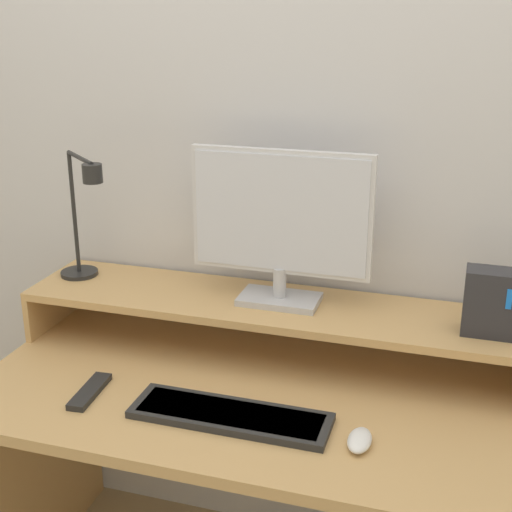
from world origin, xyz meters
The scene contains 9 objects.
wall_back centered at (0.00, 0.76, 1.25)m, with size 6.00×0.05×2.50m.
desk centered at (0.00, 0.36, 0.53)m, with size 1.39×0.72×0.72m.
monitor_shelf centered at (0.00, 0.57, 0.85)m, with size 1.39×0.30×0.15m.
monitor centered at (0.02, 0.58, 1.10)m, with size 0.49×0.13×0.42m.
desk_lamp centered at (-0.55, 0.55, 1.07)m, with size 0.22×0.21×0.38m.
router_dock centered at (0.56, 0.54, 0.96)m, with size 0.13×0.08×0.17m.
keyboard centered at (0.00, 0.22, 0.73)m, with size 0.48×0.14×0.02m.
mouse centered at (0.31, 0.20, 0.74)m, with size 0.05×0.10×0.03m.
remote_control centered at (-0.37, 0.22, 0.73)m, with size 0.06×0.17×0.02m.
Camera 1 is at (0.49, -1.15, 1.65)m, focal length 50.00 mm.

